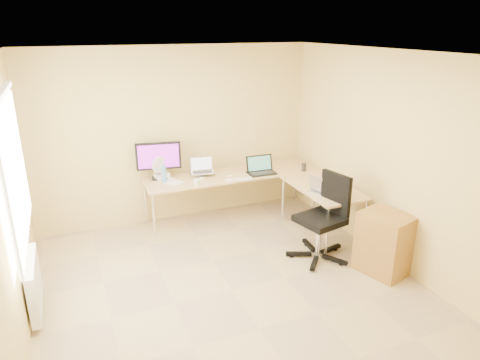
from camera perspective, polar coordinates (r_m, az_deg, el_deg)
name	(u,v)px	position (r m, az deg, el deg)	size (l,w,h in m)	color
floor	(232,290)	(5.13, -1.00, -14.21)	(4.50, 4.50, 0.00)	tan
ceiling	(231,54)	(4.27, -1.22, 16.15)	(4.50, 4.50, 0.00)	white
wall_back	(176,136)	(6.60, -8.31, 5.77)	(4.50, 4.50, 0.00)	#DABE63
wall_front	(371,304)	(2.79, 16.70, -15.28)	(4.50, 4.50, 0.00)	#DABE63
wall_left	(6,215)	(4.30, -28.20, -4.09)	(4.50, 4.50, 0.00)	#DABE63
wall_right	(392,161)	(5.61, 19.29, 2.39)	(4.50, 4.50, 0.00)	#DABE63
desk_main	(232,196)	(6.73, -1.07, -2.11)	(2.65, 0.70, 0.73)	tan
desk_return	(321,210)	(6.33, 10.57, -3.93)	(0.70, 1.30, 0.73)	tan
monitor	(159,161)	(6.42, -10.57, 2.52)	(0.64, 0.21, 0.55)	black
book_stack	(200,172)	(6.64, -5.18, 1.06)	(0.19, 0.26, 0.04)	teal
laptop_center	(202,166)	(6.50, -4.92, 1.89)	(0.35, 0.26, 0.22)	silver
laptop_black	(262,165)	(6.58, 2.87, 1.94)	(0.42, 0.31, 0.26)	black
keyboard	(239,179)	(6.34, -0.14, 0.10)	(0.40, 0.11, 0.02)	silver
mouse	(230,176)	(6.45, -1.35, 0.52)	(0.09, 0.06, 0.03)	white
mug	(197,183)	(6.12, -5.69, -0.35)	(0.10, 0.10, 0.09)	white
cd_stack	(202,177)	(6.45, -5.00, 0.42)	(0.11, 0.11, 0.03)	white
water_bottle	(164,174)	(6.29, -9.91, 0.74)	(0.07, 0.07, 0.25)	#4F87C2
papers	(172,182)	(6.32, -8.82, -0.24)	(0.22, 0.32, 0.01)	silver
white_box	(162,176)	(6.50, -10.15, 0.54)	(0.20, 0.15, 0.07)	white
desk_fan	(159,168)	(6.45, -10.50, 1.51)	(0.25, 0.25, 0.31)	silver
black_cup	(304,167)	(6.78, 8.34, 1.67)	(0.07, 0.07, 0.12)	#272525
laptop_return	(321,184)	(5.96, 10.48, -0.58)	(0.24, 0.31, 0.20)	#B8B7C9
office_chair	(320,222)	(5.64, 10.36, -5.45)	(0.67, 0.67, 1.11)	black
cabinet	(384,245)	(5.59, 18.32, -8.01)	(0.46, 0.57, 0.79)	brown
radiator	(34,284)	(5.06, -25.31, -12.18)	(0.09, 0.80, 0.55)	white
window	(11,174)	(4.59, -27.71, 0.74)	(0.10, 1.80, 1.40)	white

